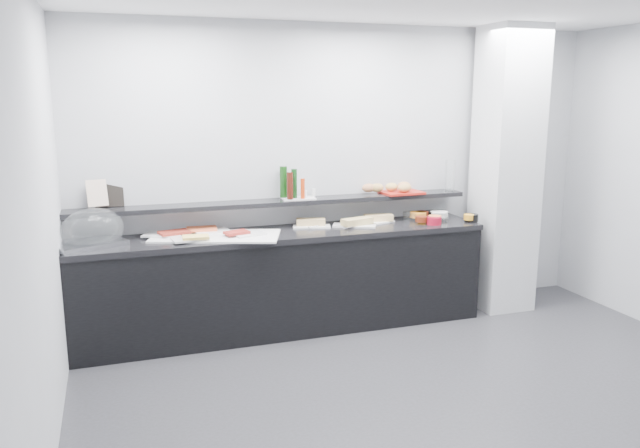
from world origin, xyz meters
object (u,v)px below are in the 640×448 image
object	(u,v)px
cloche_base	(89,244)
bread_tray	(402,192)
sandwich_plate_mid	(354,226)
carafe	(450,176)
framed_print	(109,191)
condiment_tray	(298,198)

from	to	relation	value
cloche_base	bread_tray	bearing A→B (deg)	-19.94
sandwich_plate_mid	carafe	distance (m)	1.13
framed_print	condiment_tray	distance (m)	1.62
sandwich_plate_mid	bread_tray	size ratio (longest dim) A/B	1.01
carafe	bread_tray	bearing A→B (deg)	178.98
cloche_base	framed_print	size ratio (longest dim) A/B	1.99
sandwich_plate_mid	condiment_tray	world-z (taller)	condiment_tray
condiment_tray	bread_tray	distance (m)	1.02
condiment_tray	cloche_base	bearing A→B (deg)	-168.77
cloche_base	framed_print	bearing A→B (deg)	38.40
cloche_base	condiment_tray	size ratio (longest dim) A/B	1.75
condiment_tray	bread_tray	bearing A→B (deg)	3.53
condiment_tray	bread_tray	size ratio (longest dim) A/B	0.78
framed_print	sandwich_plate_mid	bearing A→B (deg)	-11.25
cloche_base	bread_tray	size ratio (longest dim) A/B	1.36
framed_print	bread_tray	distance (m)	2.64
carafe	sandwich_plate_mid	bearing A→B (deg)	-171.92
cloche_base	condiment_tray	bearing A→B (deg)	-17.16
cloche_base	condiment_tray	distance (m)	1.81
bread_tray	carafe	size ratio (longest dim) A/B	1.27
framed_print	condiment_tray	xyz separation A→B (m)	(1.61, -0.12, -0.12)
sandwich_plate_mid	cloche_base	bearing A→B (deg)	-154.24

